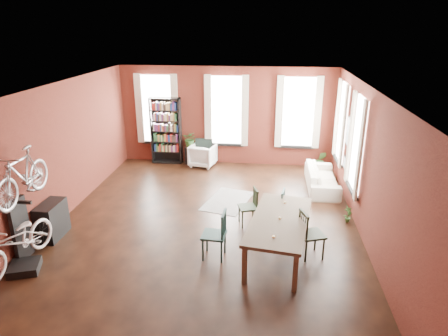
# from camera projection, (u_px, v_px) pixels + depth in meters

# --- Properties ---
(room) EXTENTS (9.00, 9.04, 3.22)m
(room) POSITION_uv_depth(u_px,v_px,m) (219.00, 131.00, 9.20)
(room) COLOR black
(room) RESTS_ON ground
(dining_table) EXTENTS (1.45, 2.52, 0.81)m
(dining_table) POSITION_uv_depth(u_px,v_px,m) (279.00, 237.00, 8.05)
(dining_table) COLOR #4C3E2E
(dining_table) RESTS_ON ground
(dining_chair_a) EXTENTS (0.50, 0.50, 1.01)m
(dining_chair_a) POSITION_uv_depth(u_px,v_px,m) (214.00, 235.00, 7.94)
(dining_chair_a) COLOR #1A3A37
(dining_chair_a) RESTS_ON ground
(dining_chair_b) EXTENTS (0.51, 0.51, 0.89)m
(dining_chair_b) POSITION_uv_depth(u_px,v_px,m) (248.00, 207.00, 9.27)
(dining_chair_b) COLOR black
(dining_chair_b) RESTS_ON ground
(dining_chair_c) EXTENTS (0.59, 0.59, 1.00)m
(dining_chair_c) POSITION_uv_depth(u_px,v_px,m) (312.00, 234.00, 7.97)
(dining_chair_c) COLOR black
(dining_chair_c) RESTS_ON ground
(dining_chair_d) EXTENTS (0.49, 0.49, 0.92)m
(dining_chair_d) POSITION_uv_depth(u_px,v_px,m) (290.00, 210.00, 9.07)
(dining_chair_d) COLOR #173334
(dining_chair_d) RESTS_ON ground
(bookshelf) EXTENTS (1.00, 0.32, 2.20)m
(bookshelf) POSITION_uv_depth(u_px,v_px,m) (166.00, 131.00, 13.23)
(bookshelf) COLOR black
(bookshelf) RESTS_ON ground
(white_armchair) EXTENTS (0.90, 0.86, 0.79)m
(white_armchair) POSITION_uv_depth(u_px,v_px,m) (203.00, 154.00, 13.15)
(white_armchair) COLOR silver
(white_armchair) RESTS_ON ground
(cream_sofa) EXTENTS (0.61, 2.08, 0.81)m
(cream_sofa) POSITION_uv_depth(u_px,v_px,m) (322.00, 175.00, 11.36)
(cream_sofa) COLOR beige
(cream_sofa) RESTS_ON ground
(striped_rug) EXTENTS (1.38, 1.81, 0.01)m
(striped_rug) POSITION_uv_depth(u_px,v_px,m) (228.00, 201.00, 10.64)
(striped_rug) COLOR black
(striped_rug) RESTS_ON ground
(bike_trainer) EXTENTS (0.69, 0.69, 0.16)m
(bike_trainer) POSITION_uv_depth(u_px,v_px,m) (25.00, 267.00, 7.62)
(bike_trainer) COLOR black
(bike_trainer) RESTS_ON ground
(bike_wall_rack) EXTENTS (0.16, 0.60, 1.30)m
(bike_wall_rack) POSITION_uv_depth(u_px,v_px,m) (21.00, 230.00, 7.84)
(bike_wall_rack) COLOR black
(bike_wall_rack) RESTS_ON ground
(console_table) EXTENTS (0.40, 0.80, 0.80)m
(console_table) POSITION_uv_depth(u_px,v_px,m) (52.00, 220.00, 8.75)
(console_table) COLOR black
(console_table) RESTS_ON ground
(plant_stand) EXTENTS (0.33, 0.33, 0.59)m
(plant_stand) POSITION_uv_depth(u_px,v_px,m) (190.00, 155.00, 13.42)
(plant_stand) COLOR black
(plant_stand) RESTS_ON ground
(plant_by_sofa) EXTENTS (0.41, 0.63, 0.26)m
(plant_by_sofa) POSITION_uv_depth(u_px,v_px,m) (320.00, 165.00, 12.97)
(plant_by_sofa) COLOR #2E5E25
(plant_by_sofa) RESTS_ON ground
(plant_small) EXTENTS (0.42, 0.46, 0.15)m
(plant_small) POSITION_uv_depth(u_px,v_px,m) (347.00, 220.00, 9.48)
(plant_small) COLOR #306026
(plant_small) RESTS_ON ground
(bicycle_floor) EXTENTS (0.79, 1.07, 1.87)m
(bicycle_floor) POSITION_uv_depth(u_px,v_px,m) (13.00, 220.00, 7.27)
(bicycle_floor) COLOR silver
(bicycle_floor) RESTS_ON bike_trainer
(bicycle_hung) EXTENTS (0.47, 1.00, 1.66)m
(bicycle_hung) POSITION_uv_depth(u_px,v_px,m) (19.00, 159.00, 7.31)
(bicycle_hung) COLOR #A5A8AD
(bicycle_hung) RESTS_ON bike_wall_rack
(plant_on_stand) EXTENTS (0.53, 0.57, 0.41)m
(plant_on_stand) POSITION_uv_depth(u_px,v_px,m) (190.00, 141.00, 13.23)
(plant_on_stand) COLOR #285120
(plant_on_stand) RESTS_ON plant_stand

